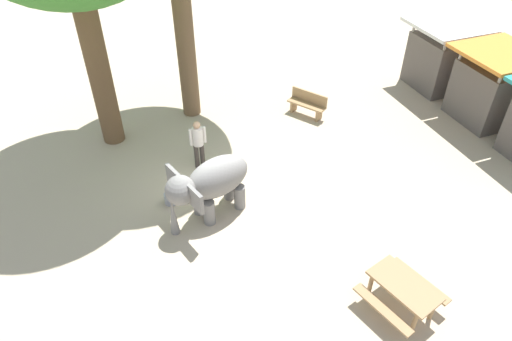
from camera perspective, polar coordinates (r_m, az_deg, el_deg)
ground_plane at (r=13.31m, az=-3.77°, el=-2.68°), size 60.00×60.00×0.00m
elephant at (r=11.97m, az=-5.74°, el=-1.53°), size 1.81×2.47×1.70m
person_handler at (r=13.77m, az=-7.20°, el=3.67°), size 0.32×0.51×1.62m
wooden_bench at (r=16.56m, az=6.41°, el=8.30°), size 1.39×1.10×0.88m
picnic_table_near at (r=10.69m, az=17.78°, el=-13.96°), size 1.85×1.84×0.78m
market_stall_white at (r=19.42m, az=21.90°, el=12.72°), size 2.50×2.50×2.52m
market_stall_orange at (r=17.81m, az=27.00°, el=8.91°), size 2.50×2.50×2.52m
feed_bucket at (r=13.07m, az=-10.54°, el=-3.39°), size 0.36×0.36×0.32m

